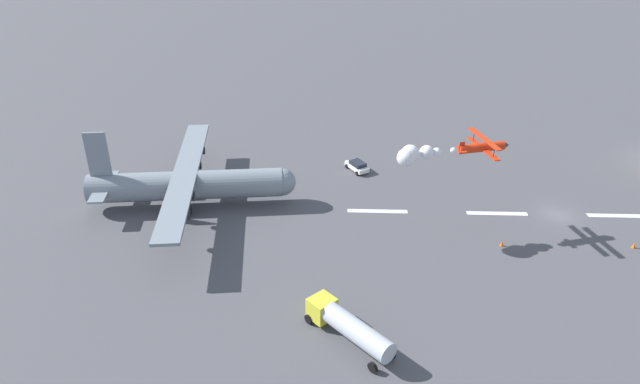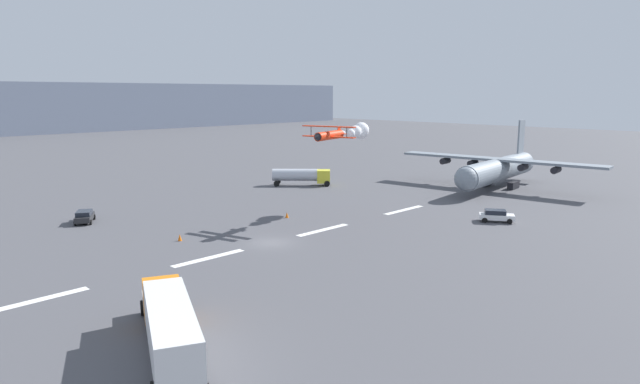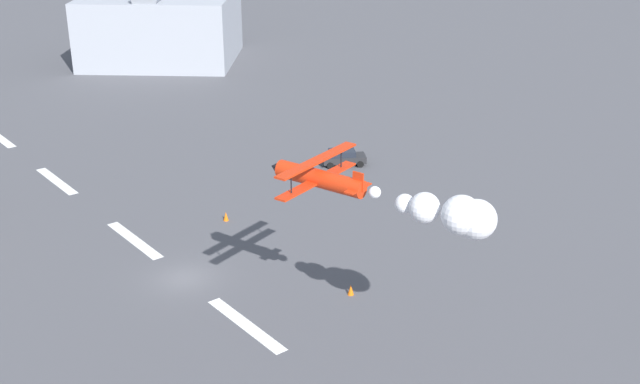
% 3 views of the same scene
% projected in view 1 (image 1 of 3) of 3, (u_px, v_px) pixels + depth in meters
% --- Properties ---
extents(ground_plane, '(440.00, 440.00, 0.00)m').
position_uv_depth(ground_plane, '(557.00, 215.00, 76.03)').
color(ground_plane, '#4C4C51').
rests_on(ground_plane, ground).
extents(runway_stripe_2, '(8.00, 0.90, 0.01)m').
position_uv_depth(runway_stripe_2, '(618.00, 216.00, 75.76)').
color(runway_stripe_2, white).
rests_on(runway_stripe_2, ground).
extents(runway_stripe_3, '(8.00, 0.90, 0.01)m').
position_uv_depth(runway_stripe_3, '(497.00, 213.00, 76.29)').
color(runway_stripe_3, white).
rests_on(runway_stripe_3, ground).
extents(runway_stripe_4, '(8.00, 0.90, 0.01)m').
position_uv_depth(runway_stripe_4, '(377.00, 211.00, 76.83)').
color(runway_stripe_4, white).
rests_on(runway_stripe_4, ground).
extents(cargo_transport_plane, '(27.38, 34.39, 11.07)m').
position_uv_depth(cargo_transport_plane, '(194.00, 184.00, 76.59)').
color(cargo_transport_plane, gray).
rests_on(cargo_transport_plane, ground).
extents(stunt_biplane_red, '(13.97, 7.66, 2.38)m').
position_uv_depth(stunt_biplane_red, '(431.00, 153.00, 67.40)').
color(stunt_biplane_red, red).
extents(fuel_tanker_truck, '(8.69, 8.86, 2.90)m').
position_uv_depth(fuel_tanker_truck, '(348.00, 326.00, 54.23)').
color(fuel_tanker_truck, yellow).
rests_on(fuel_tanker_truck, ground).
extents(followme_car_yellow, '(3.75, 4.50, 1.52)m').
position_uv_depth(followme_car_yellow, '(357.00, 166.00, 87.39)').
color(followme_car_yellow, white).
rests_on(followme_car_yellow, ground).
extents(traffic_cone_near, '(0.44, 0.44, 0.75)m').
position_uv_depth(traffic_cone_near, '(634.00, 245.00, 68.89)').
color(traffic_cone_near, orange).
rests_on(traffic_cone_near, ground).
extents(traffic_cone_far, '(0.44, 0.44, 0.75)m').
position_uv_depth(traffic_cone_far, '(502.00, 243.00, 69.27)').
color(traffic_cone_far, orange).
rests_on(traffic_cone_far, ground).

